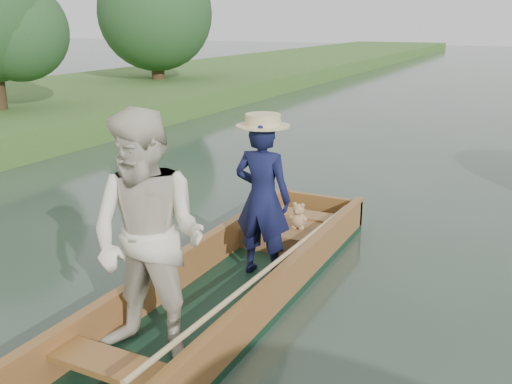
% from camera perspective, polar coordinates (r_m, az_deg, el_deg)
% --- Properties ---
extents(ground, '(120.00, 120.00, 0.00)m').
position_cam_1_polar(ground, '(5.49, -2.87, -11.17)').
color(ground, '#283D30').
rests_on(ground, ground).
extents(trees_far, '(23.00, 14.90, 4.69)m').
position_cam_1_polar(trees_far, '(13.04, 17.08, 15.89)').
color(trees_far, '#47331E').
rests_on(trees_far, ground).
extents(punt, '(1.12, 5.00, 2.00)m').
position_cam_1_polar(punt, '(4.95, -5.01, -5.57)').
color(punt, black).
rests_on(punt, ground).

